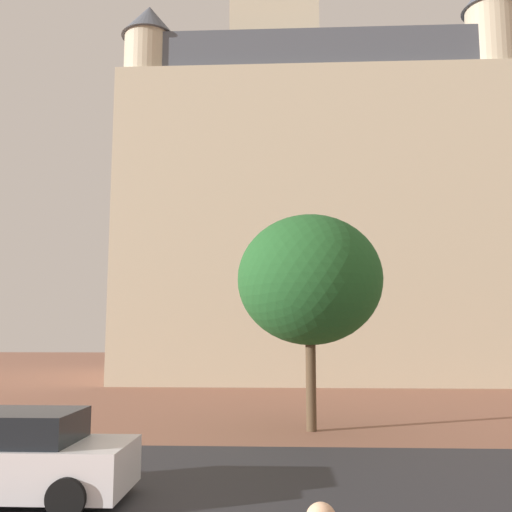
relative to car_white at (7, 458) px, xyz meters
The scene contains 5 objects.
ground_plane 5.63m from the car_white, 48.49° to the left, with size 120.00×120.00×0.00m, color #93604C.
street_asphalt_strip 4.04m from the car_white, 21.43° to the left, with size 120.00×6.61×0.00m, color #2D2D33.
landmark_building 28.93m from the car_white, 75.72° to the left, with size 23.20×14.41×34.40m.
car_white is the anchor object (origin of this frame).
tree_curb_far 9.77m from the car_white, 50.98° to the left, with size 4.39×4.39×6.45m.
Camera 1 is at (1.12, -4.10, 2.94)m, focal length 39.09 mm.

